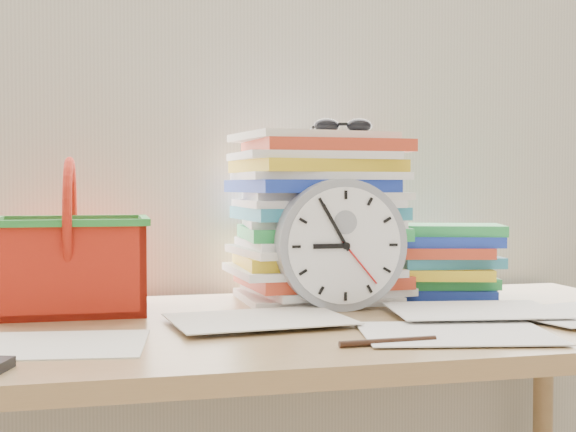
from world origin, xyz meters
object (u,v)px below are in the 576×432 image
object	(u,v)px
desk	(298,364)
basket	(70,237)
book_stack	(440,261)
clock	(341,245)
paper_stack	(318,217)

from	to	relation	value
desk	basket	xyz separation A→B (m)	(-0.37, 0.18, 0.21)
desk	book_stack	world-z (taller)	book_stack
clock	paper_stack	bearing A→B (deg)	90.92
clock	basket	xyz separation A→B (m)	(-0.47, 0.09, 0.02)
paper_stack	clock	size ratio (longest dim) A/B	1.39
desk	clock	bearing A→B (deg)	39.38
desk	paper_stack	xyz separation A→B (m)	(0.10, 0.22, 0.24)
book_stack	basket	world-z (taller)	basket
paper_stack	desk	bearing A→B (deg)	-114.03
book_stack	basket	distance (m)	0.72
desk	basket	world-z (taller)	basket
basket	clock	bearing A→B (deg)	-9.76
desk	clock	world-z (taller)	clock
desk	paper_stack	world-z (taller)	paper_stack
paper_stack	book_stack	world-z (taller)	paper_stack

